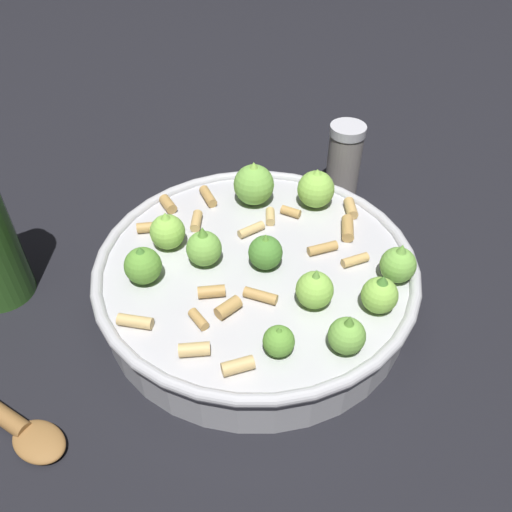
% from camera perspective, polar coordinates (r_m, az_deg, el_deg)
% --- Properties ---
extents(ground_plane, '(2.40, 2.40, 0.00)m').
position_cam_1_polar(ground_plane, '(0.57, -0.00, -4.69)').
color(ground_plane, black).
extents(cooking_pan, '(0.33, 0.33, 0.11)m').
position_cam_1_polar(cooking_pan, '(0.55, 0.13, -2.07)').
color(cooking_pan, '#B7B7BC').
rests_on(cooking_pan, ground).
extents(pepper_shaker, '(0.05, 0.05, 0.10)m').
position_cam_1_polar(pepper_shaker, '(0.70, 9.65, 10.37)').
color(pepper_shaker, gray).
rests_on(pepper_shaker, ground).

